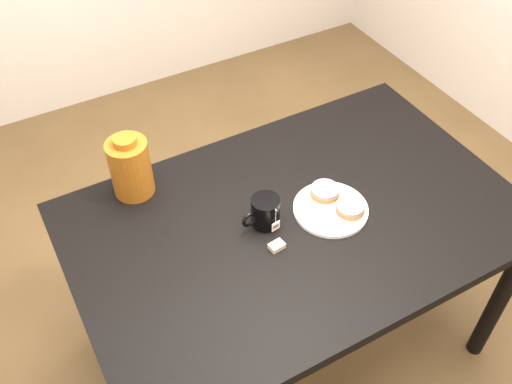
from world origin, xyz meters
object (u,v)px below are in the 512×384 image
bagel_front (350,208)px  teabag_pouch (277,246)px  table (296,234)px  plate (331,209)px  bagel_package (130,167)px  mug (265,212)px  bagel_back (325,191)px

bagel_front → teabag_pouch: size_ratio=2.79×
table → teabag_pouch: size_ratio=31.11×
plate → bagel_package: 0.65m
table → mug: 0.17m
table → bagel_front: (0.15, -0.07, 0.11)m
bagel_back → plate: bearing=-105.8°
teabag_pouch → plate: bearing=12.1°
table → bagel_package: 0.57m
mug → bagel_package: (-0.30, 0.33, 0.05)m
bagel_back → teabag_pouch: (-0.24, -0.11, -0.02)m
plate → teabag_pouch: (-0.23, -0.05, 0.00)m
table → bagel_package: bagel_package is taller
table → bagel_front: bearing=-24.2°
mug → bagel_package: size_ratio=0.63×
teabag_pouch → bagel_package: bearing=122.9°
teabag_pouch → table: bearing=33.0°
bagel_back → bagel_package: bagel_package is taller
bagel_back → teabag_pouch: 0.27m
table → teabag_pouch: teabag_pouch is taller
bagel_back → bagel_package: size_ratio=0.59×
teabag_pouch → mug: bearing=80.0°
bagel_back → teabag_pouch: bagel_back is taller
bagel_front → bagel_package: bearing=142.3°
table → bagel_front: size_ratio=11.15×
plate → mug: mug is taller
table → plate: 0.14m
mug → teabag_pouch: bearing=-109.0°
bagel_back → bagel_package: bearing=148.0°
bagel_back → bagel_front: bearing=-74.3°
mug → teabag_pouch: (-0.02, -0.10, -0.04)m
teabag_pouch → bagel_package: size_ratio=0.20×
table → mug: size_ratio=10.08×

